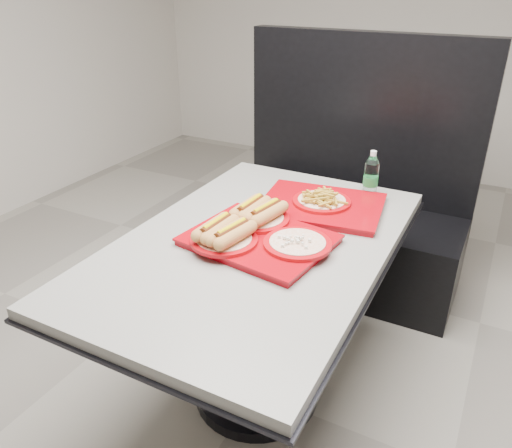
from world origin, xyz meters
The scene contains 6 objects.
ground centered at (0.00, 0.00, 0.00)m, with size 6.00×6.00×0.00m, color gray.
diner_table centered at (0.00, 0.00, 0.58)m, with size 0.92×1.42×0.75m.
booth_bench centered at (0.00, 1.09, 0.40)m, with size 1.30×0.57×1.35m.
tray_near centered at (0.00, -0.01, 0.79)m, with size 0.53×0.45×0.11m.
tray_far centered at (0.11, 0.36, 0.78)m, with size 0.53×0.44×0.10m.
water_bottle centered at (0.24, 0.59, 0.84)m, with size 0.06×0.06×0.20m.
Camera 1 is at (0.73, -1.40, 1.62)m, focal length 35.00 mm.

